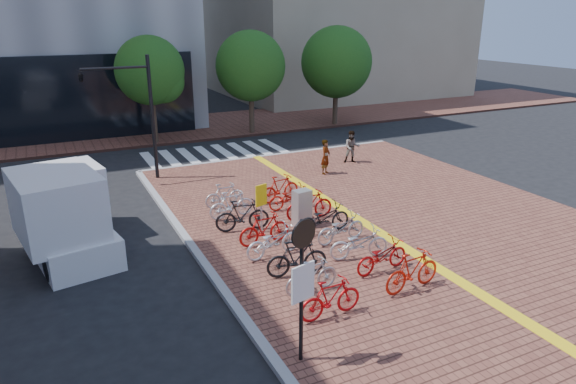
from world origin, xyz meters
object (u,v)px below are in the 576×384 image
bike_2 (297,258)px  bike_11 (341,228)px  pedestrian_b (352,147)px  bike_7 (224,195)px  bike_10 (359,243)px  pedestrian_a (326,157)px  bike_3 (273,241)px  box_truck (64,212)px  traffic_light_pole (120,97)px  bike_4 (264,229)px  bike_1 (312,276)px  bike_0 (331,298)px  utility_box (302,208)px  bike_9 (382,256)px  bike_6 (231,204)px  bike_14 (291,197)px  bike_8 (412,271)px  notice_sign (302,275)px  bike_13 (309,205)px  yellow_sign (262,199)px  bike_15 (280,188)px  bike_12 (324,218)px  bike_5 (242,215)px

bike_2 → bike_11: 2.68m
bike_11 → pedestrian_b: bearing=-40.3°
bike_7 → bike_2: bearing=177.5°
bike_10 → pedestrian_a: 8.75m
bike_3 → box_truck: 6.54m
traffic_light_pole → bike_4: bearing=-72.2°
traffic_light_pole → bike_1: bearing=-77.3°
bike_0 → pedestrian_b: pedestrian_b is taller
pedestrian_a → utility_box: size_ratio=1.25×
bike_9 → pedestrian_a: (3.32, 9.01, 0.33)m
bike_6 → pedestrian_b: size_ratio=1.07×
pedestrian_a → traffic_light_pole: 9.30m
bike_7 → bike_11: 5.22m
bike_14 → bike_8: bearing=-175.5°
bike_6 → bike_9: (2.45, -5.73, -0.04)m
pedestrian_b → box_truck: 14.10m
notice_sign → bike_10: bearing=43.3°
bike_1 → pedestrian_b: 12.88m
bike_14 → bike_2: bearing=158.3°
bike_13 → bike_14: 1.23m
bike_10 → yellow_sign: 3.67m
bike_13 → bike_15: bike_13 is taller
bike_12 → pedestrian_b: 8.90m
bike_5 → pedestrian_b: (7.94, 5.61, 0.24)m
bike_2 → bike_15: size_ratio=1.02×
pedestrian_b → traffic_light_pole: (-10.48, 1.70, 2.93)m
bike_2 → bike_15: 6.14m
pedestrian_a → bike_5: bearing=-178.2°
bike_10 → pedestrian_a: size_ratio=1.16×
bike_8 → bike_15: 7.81m
notice_sign → bike_1: bearing=57.4°
utility_box → yellow_sign: yellow_sign is taller
bike_2 → pedestrian_a: bearing=-26.9°
bike_7 → box_truck: bearing=100.2°
bike_4 → bike_15: size_ratio=1.00×
bike_7 → box_truck: box_truck is taller
yellow_sign → traffic_light_pole: (-3.08, 7.71, 2.55)m
bike_14 → traffic_light_pole: bearing=41.1°
bike_9 → yellow_sign: bearing=19.6°
bike_1 → bike_4: 3.34m
bike_0 → bike_1: bearing=-8.6°
bike_9 → bike_10: 0.99m
bike_13 → bike_14: size_ratio=1.02×
bike_12 → yellow_sign: yellow_sign is taller
yellow_sign → bike_2: bearing=-95.6°
bike_1 → bike_7: (0.06, 7.09, -0.01)m
bike_9 → bike_13: bearing=-6.4°
box_truck → notice_sign: bearing=-63.8°
bike_6 → bike_14: bike_6 is taller
bike_1 → bike_4: (0.09, 3.34, 0.05)m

